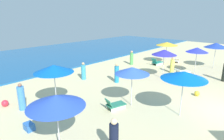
{
  "coord_description": "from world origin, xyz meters",
  "views": [
    {
      "loc": [
        -11.63,
        -1.73,
        5.28
      ],
      "look_at": [
        -0.8,
        7.98,
        1.17
      ],
      "focal_mm": 30.95,
      "sensor_mm": 36.0,
      "label": 1
    }
  ],
  "objects_px": {
    "beach_ball_0": "(197,93)",
    "beachgoer_6": "(114,138)",
    "umbrella_1": "(167,44)",
    "lounge_chair_1_1": "(175,60)",
    "beachgoer_3": "(83,72)",
    "lounge_chair_0_0": "(115,105)",
    "cooler_box_1": "(29,127)",
    "beach_ball_2": "(5,103)",
    "lounge_chair_1_0": "(157,62)",
    "beachgoer_4": "(132,58)",
    "lounge_chair_2_0": "(182,72)",
    "umbrella_6": "(54,69)",
    "beachgoer_1": "(117,74)",
    "umbrella_2": "(197,50)",
    "beachgoer_2": "(172,66)",
    "beachgoer_0": "(21,98)",
    "umbrella_7": "(184,75)",
    "umbrella_3": "(56,101)",
    "umbrella_4": "(216,45)",
    "umbrella_5": "(164,52)"
  },
  "relations": [
    {
      "from": "beach_ball_0",
      "to": "beachgoer_6",
      "type": "bearing_deg",
      "value": 176.93
    },
    {
      "from": "beachgoer_6",
      "to": "umbrella_1",
      "type": "bearing_deg",
      "value": 165.05
    },
    {
      "from": "lounge_chair_1_1",
      "to": "beachgoer_3",
      "type": "distance_m",
      "value": 11.73
    },
    {
      "from": "lounge_chair_0_0",
      "to": "beach_ball_0",
      "type": "distance_m",
      "value": 5.95
    },
    {
      "from": "cooler_box_1",
      "to": "beach_ball_2",
      "type": "xyz_separation_m",
      "value": [
        0.2,
        3.52,
        0.03
      ]
    },
    {
      "from": "lounge_chair_1_1",
      "to": "lounge_chair_0_0",
      "type": "bearing_deg",
      "value": 68.01
    },
    {
      "from": "beachgoer_3",
      "to": "cooler_box_1",
      "type": "distance_m",
      "value": 7.81
    },
    {
      "from": "umbrella_1",
      "to": "beach_ball_2",
      "type": "height_order",
      "value": "umbrella_1"
    },
    {
      "from": "lounge_chair_1_0",
      "to": "beach_ball_0",
      "type": "bearing_deg",
      "value": 143.96
    },
    {
      "from": "beachgoer_4",
      "to": "lounge_chair_2_0",
      "type": "bearing_deg",
      "value": 17.58
    },
    {
      "from": "umbrella_6",
      "to": "beachgoer_1",
      "type": "distance_m",
      "value": 6.14
    },
    {
      "from": "lounge_chair_0_0",
      "to": "umbrella_1",
      "type": "distance_m",
      "value": 12.83
    },
    {
      "from": "beachgoer_1",
      "to": "beachgoer_3",
      "type": "height_order",
      "value": "beachgoer_1"
    },
    {
      "from": "umbrella_2",
      "to": "beachgoer_1",
      "type": "height_order",
      "value": "umbrella_2"
    },
    {
      "from": "umbrella_2",
      "to": "beachgoer_3",
      "type": "xyz_separation_m",
      "value": [
        -8.04,
        6.49,
        -1.59
      ]
    },
    {
      "from": "beachgoer_2",
      "to": "lounge_chair_1_1",
      "type": "bearing_deg",
      "value": 14.29
    },
    {
      "from": "beachgoer_0",
      "to": "beachgoer_2",
      "type": "height_order",
      "value": "beachgoer_0"
    },
    {
      "from": "lounge_chair_1_0",
      "to": "beach_ball_2",
      "type": "bearing_deg",
      "value": 90.43
    },
    {
      "from": "beachgoer_6",
      "to": "umbrella_7",
      "type": "bearing_deg",
      "value": 136.94
    },
    {
      "from": "cooler_box_1",
      "to": "beachgoer_6",
      "type": "bearing_deg",
      "value": 21.11
    },
    {
      "from": "lounge_chair_1_1",
      "to": "umbrella_3",
      "type": "distance_m",
      "value": 18.15
    },
    {
      "from": "beachgoer_1",
      "to": "beachgoer_6",
      "type": "xyz_separation_m",
      "value": [
        -6.55,
        -5.46,
        -0.0
      ]
    },
    {
      "from": "cooler_box_1",
      "to": "beachgoer_4",
      "type": "bearing_deg",
      "value": 107.75
    },
    {
      "from": "lounge_chair_1_0",
      "to": "umbrella_7",
      "type": "height_order",
      "value": "umbrella_7"
    },
    {
      "from": "umbrella_1",
      "to": "lounge_chair_2_0",
      "type": "distance_m",
      "value": 4.91
    },
    {
      "from": "umbrella_1",
      "to": "umbrella_7",
      "type": "height_order",
      "value": "umbrella_7"
    },
    {
      "from": "umbrella_4",
      "to": "beachgoer_3",
      "type": "distance_m",
      "value": 13.54
    },
    {
      "from": "beachgoer_0",
      "to": "beachgoer_6",
      "type": "bearing_deg",
      "value": -52.86
    },
    {
      "from": "umbrella_4",
      "to": "umbrella_6",
      "type": "xyz_separation_m",
      "value": [
        -15.91,
        4.2,
        0.04
      ]
    },
    {
      "from": "beachgoer_4",
      "to": "beachgoer_3",
      "type": "bearing_deg",
      "value": -71.78
    },
    {
      "from": "lounge_chair_1_1",
      "to": "beachgoer_6",
      "type": "bearing_deg",
      "value": 74.44
    },
    {
      "from": "beachgoer_3",
      "to": "beachgoer_1",
      "type": "bearing_deg",
      "value": -27.58
    },
    {
      "from": "umbrella_1",
      "to": "umbrella_5",
      "type": "height_order",
      "value": "umbrella_5"
    },
    {
      "from": "umbrella_6",
      "to": "cooler_box_1",
      "type": "relative_size",
      "value": 4.89
    },
    {
      "from": "lounge_chair_1_0",
      "to": "beachgoer_6",
      "type": "height_order",
      "value": "beachgoer_6"
    },
    {
      "from": "lounge_chair_0_0",
      "to": "beachgoer_3",
      "type": "relative_size",
      "value": 0.87
    },
    {
      "from": "umbrella_1",
      "to": "beachgoer_4",
      "type": "distance_m",
      "value": 4.28
    },
    {
      "from": "lounge_chair_2_0",
      "to": "beach_ball_0",
      "type": "distance_m",
      "value": 4.83
    },
    {
      "from": "beachgoer_0",
      "to": "beachgoer_2",
      "type": "relative_size",
      "value": 1.06
    },
    {
      "from": "beachgoer_0",
      "to": "beachgoer_1",
      "type": "relative_size",
      "value": 1.02
    },
    {
      "from": "beachgoer_6",
      "to": "cooler_box_1",
      "type": "height_order",
      "value": "beachgoer_6"
    },
    {
      "from": "umbrella_1",
      "to": "umbrella_7",
      "type": "relative_size",
      "value": 0.97
    },
    {
      "from": "beachgoer_3",
      "to": "beach_ball_2",
      "type": "xyz_separation_m",
      "value": [
        -6.51,
        -0.45,
        -0.49
      ]
    },
    {
      "from": "beachgoer_6",
      "to": "umbrella_5",
      "type": "bearing_deg",
      "value": 162.66
    },
    {
      "from": "lounge_chair_1_0",
      "to": "umbrella_3",
      "type": "relative_size",
      "value": 0.64
    },
    {
      "from": "umbrella_5",
      "to": "beach_ball_0",
      "type": "bearing_deg",
      "value": -118.25
    },
    {
      "from": "lounge_chair_1_1",
      "to": "cooler_box_1",
      "type": "relative_size",
      "value": 2.77
    },
    {
      "from": "beachgoer_1",
      "to": "beachgoer_2",
      "type": "xyz_separation_m",
      "value": [
        5.59,
        -2.16,
        -0.03
      ]
    },
    {
      "from": "beach_ball_2",
      "to": "umbrella_7",
      "type": "bearing_deg",
      "value": -54.33
    },
    {
      "from": "lounge_chair_1_1",
      "to": "beach_ball_0",
      "type": "height_order",
      "value": "lounge_chair_1_1"
    }
  ]
}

